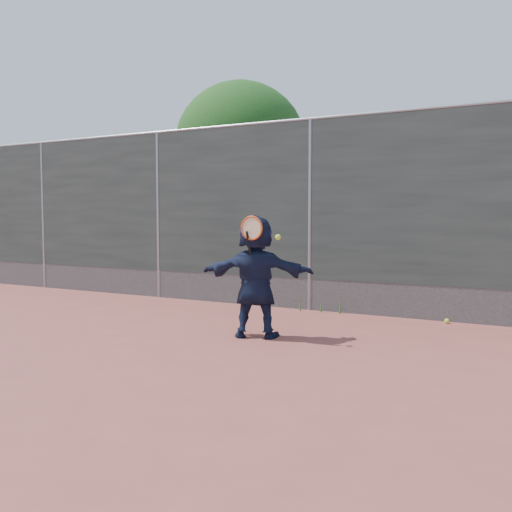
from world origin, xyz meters
The scene contains 7 objects.
ground centered at (0.00, 0.00, 0.00)m, with size 80.00×80.00×0.00m, color #9E4C42.
player centered at (0.23, 1.30, 0.75)m, with size 1.39×0.44×1.50m, color #141D39.
ball_ground centered at (2.14, 3.35, 0.03)m, with size 0.07×0.07×0.07m, color #C6EB34.
fence centered at (0.00, 3.50, 1.58)m, with size 20.00×0.06×3.03m.
swing_action centered at (0.31, 1.11, 1.32)m, with size 0.50×0.13×0.51m.
tree_left centered at (-2.85, 6.55, 2.94)m, with size 3.15×3.00×4.53m.
weed_clump centered at (0.29, 3.38, 0.13)m, with size 0.68×0.07×0.30m.
Camera 1 is at (3.55, -4.79, 1.49)m, focal length 40.00 mm.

